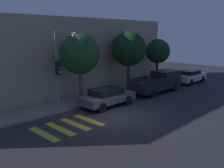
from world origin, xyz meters
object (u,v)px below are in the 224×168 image
Objects in this scene: sedan_near_corner at (107,97)px; tree_near_corner at (80,54)px; traffic_light_pole at (62,61)px; tree_midblock at (129,49)px; tree_far_end at (158,51)px; sedan_middle at (190,76)px; pickup_truck at (158,82)px.

sedan_near_corner is 3.72m from tree_near_corner.
traffic_light_pole is 4.23m from sedan_near_corner.
tree_far_end is (4.52, 0.00, -0.44)m from tree_midblock.
pickup_truck is at bearing 180.00° from sedan_middle.
sedan_near_corner is at bearing -66.88° from tree_near_corner.
pickup_truck is (9.43, -1.27, -2.55)m from traffic_light_pole.
sedan_middle is 0.81× the size of tree_near_corner.
sedan_middle is at bearing -8.58° from tree_near_corner.
sedan_near_corner is 12.40m from sedan_middle.
tree_far_end is at bearing 36.55° from pickup_truck.
sedan_middle is at bearing -4.73° from traffic_light_pole.
pickup_truck reaches higher than sedan_middle.
sedan_middle is 4.65m from tree_far_end.
sedan_near_corner is at bearing -23.32° from traffic_light_pole.
tree_near_corner is 0.96× the size of tree_midblock.
sedan_middle is at bearing 0.00° from sedan_near_corner.
tree_near_corner reaches higher than sedan_near_corner.
pickup_truck is 8.10m from tree_near_corner.
sedan_near_corner is at bearing -167.70° from tree_far_end.
tree_midblock is at bearing 165.52° from sedan_middle.
sedan_near_corner is (2.95, -1.27, -2.75)m from traffic_light_pole.
traffic_light_pole is 1.27× the size of sedan_near_corner.
traffic_light_pole is 15.63m from sedan_middle.
traffic_light_pole is at bearing -176.55° from tree_far_end.
sedan_near_corner is 1.00× the size of sedan_middle.
tree_midblock reaches higher than pickup_truck.
tree_midblock is 1.16× the size of tree_far_end.
traffic_light_pole is 1.03× the size of tree_near_corner.
tree_far_end is at bearing 12.30° from sedan_near_corner.
pickup_truck is 1.06× the size of tree_near_corner.
pickup_truck is at bearing -7.67° from traffic_light_pole.
tree_midblock reaches higher than sedan_middle.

